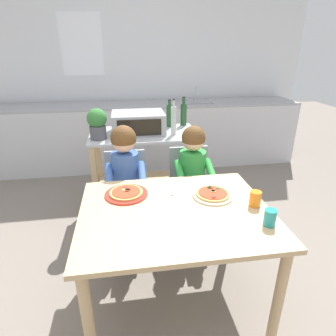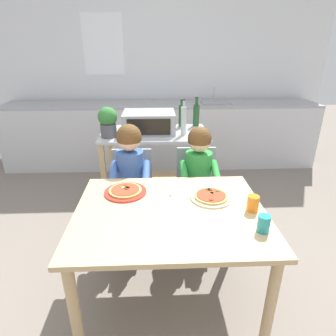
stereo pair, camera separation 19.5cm
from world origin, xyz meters
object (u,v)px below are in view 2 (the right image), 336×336
(bottle_tall_green_wine, at_px, (196,114))
(dining_table, at_px, (170,224))
(dining_chair_right, at_px, (196,187))
(child_in_green_shirt, at_px, (199,173))
(kitchen_island_cart, at_px, (155,159))
(toaster_oven, at_px, (149,122))
(bottle_dark_olive_oil, at_px, (184,120))
(bottle_squat_spirits, at_px, (110,122))
(drinking_cup_teal, at_px, (264,224))
(child_in_blue_striped_shirt, at_px, (130,173))
(serving_spoon, at_px, (172,191))
(dining_chair_left, at_px, (133,189))
(drinking_cup_orange, at_px, (253,203))
(pizza_plate_red_rimmed, at_px, (125,191))
(pizza_plate_cream, at_px, (211,197))
(potted_herb_plant, at_px, (108,121))
(bottle_slim_sauce, at_px, (182,115))

(bottle_tall_green_wine, relative_size, dining_table, 0.26)
(dining_chair_right, distance_m, child_in_green_shirt, 0.22)
(kitchen_island_cart, xyz_separation_m, child_in_green_shirt, (0.37, -0.60, 0.10))
(toaster_oven, bearing_deg, bottle_dark_olive_oil, -20.65)
(bottle_squat_spirits, bearing_deg, drinking_cup_teal, -55.92)
(bottle_tall_green_wine, xyz_separation_m, child_in_blue_striped_shirt, (-0.64, -0.85, -0.28))
(serving_spoon, bearing_deg, dining_chair_right, 64.73)
(bottle_dark_olive_oil, xyz_separation_m, dining_chair_left, (-0.48, -0.40, -0.51))
(toaster_oven, xyz_separation_m, serving_spoon, (0.17, -1.03, -0.22))
(toaster_oven, height_order, drinking_cup_orange, toaster_oven)
(bottle_dark_olive_oil, height_order, pizza_plate_red_rimmed, bottle_dark_olive_oil)
(drinking_cup_teal, bearing_deg, dining_chair_right, 101.97)
(kitchen_island_cart, distance_m, pizza_plate_cream, 1.19)
(child_in_blue_striped_shirt, height_order, drinking_cup_orange, child_in_blue_striped_shirt)
(toaster_oven, relative_size, child_in_blue_striped_shirt, 0.47)
(drinking_cup_teal, height_order, serving_spoon, drinking_cup_teal)
(child_in_blue_striped_shirt, distance_m, serving_spoon, 0.51)
(child_in_green_shirt, bearing_deg, serving_spoon, -121.38)
(pizza_plate_cream, bearing_deg, dining_table, -153.96)
(bottle_tall_green_wine, xyz_separation_m, drinking_cup_orange, (0.15, -1.51, -0.20))
(kitchen_island_cart, relative_size, serving_spoon, 7.49)
(dining_table, xyz_separation_m, child_in_green_shirt, (0.27, 0.65, 0.05))
(bottle_dark_olive_oil, relative_size, pizza_plate_cream, 1.27)
(potted_herb_plant, relative_size, serving_spoon, 2.01)
(pizza_plate_cream, bearing_deg, pizza_plate_red_rimmed, 169.67)
(toaster_oven, height_order, dining_chair_right, toaster_oven)
(pizza_plate_cream, height_order, drinking_cup_teal, drinking_cup_teal)
(dining_chair_right, height_order, drinking_cup_orange, same)
(kitchen_island_cart, xyz_separation_m, dining_chair_right, (0.37, -0.48, -0.09))
(dining_chair_left, height_order, child_in_blue_striped_shirt, child_in_blue_striped_shirt)
(toaster_oven, bearing_deg, bottle_slim_sauce, 28.37)
(dining_chair_left, height_order, pizza_plate_cream, dining_chair_left)
(bottle_squat_spirits, bearing_deg, dining_chair_left, -65.33)
(bottle_dark_olive_oil, height_order, potted_herb_plant, bottle_dark_olive_oil)
(bottle_squat_spirits, height_order, drinking_cup_orange, bottle_squat_spirits)
(dining_table, relative_size, drinking_cup_orange, 11.80)
(dining_chair_left, relative_size, child_in_green_shirt, 0.79)
(bottle_dark_olive_oil, relative_size, bottle_tall_green_wine, 1.12)
(dining_chair_left, distance_m, pizza_plate_cream, 0.87)
(kitchen_island_cart, xyz_separation_m, bottle_tall_green_wine, (0.44, 0.24, 0.40))
(dining_chair_left, bearing_deg, bottle_tall_green_wine, 48.93)
(bottle_tall_green_wine, distance_m, dining_chair_left, 1.10)
(potted_herb_plant, height_order, pizza_plate_red_rimmed, potted_herb_plant)
(dining_chair_left, distance_m, drinking_cup_teal, 1.29)
(pizza_plate_cream, bearing_deg, serving_spoon, 156.52)
(bottle_slim_sauce, distance_m, dining_chair_left, 0.99)
(toaster_oven, relative_size, pizza_plate_red_rimmed, 1.76)
(child_in_green_shirt, bearing_deg, pizza_plate_cream, -89.99)
(child_in_green_shirt, distance_m, pizza_plate_red_rimmed, 0.70)
(toaster_oven, relative_size, drinking_cup_teal, 5.20)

